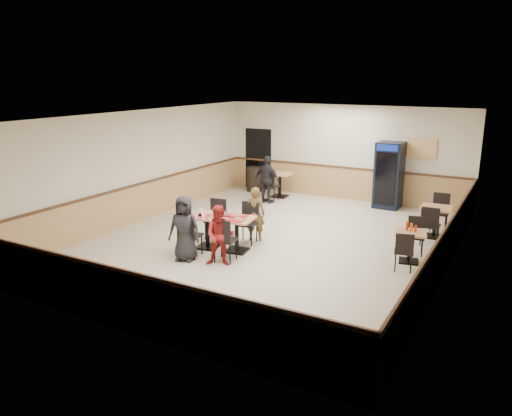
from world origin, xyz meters
The scene contains 20 objects.
ground centered at (0.00, 0.00, 0.00)m, with size 10.00×10.00×0.00m, color beige.
room_shell centered at (1.78, 2.55, 0.58)m, with size 10.00×10.00×10.00m.
main_table centered at (-0.73, -1.03, 0.52)m, with size 1.56×0.94×0.79m.
main_chairs centered at (-0.79, -1.04, 0.50)m, with size 1.54×1.90×1.00m.
diner_woman_left centered at (-1.07, -1.98, 0.71)m, with size 0.70×0.45×1.42m, color black.
diner_woman_right centered at (-0.24, -1.86, 0.65)m, with size 0.63×0.49×1.30m, color maroon.
diner_man_opposite centered at (-0.40, -0.07, 0.66)m, with size 0.48×0.32×1.33m, color brown.
lone_diner centered at (-1.85, 3.30, 0.74)m, with size 0.87×0.36×1.48m, color black.
tabletop_clutter centered at (-0.76, -1.11, 0.81)m, with size 1.30×0.77×0.12m.
side_table_near centered at (3.21, 0.26, 0.45)m, with size 0.75×0.75×0.68m.
side_table_near_chair_south centered at (3.21, -0.29, 0.43)m, with size 0.40×0.40×0.86m, color black, non-canonical shape.
side_table_near_chair_north centered at (3.21, 0.80, 0.43)m, with size 0.40×0.40×0.86m, color black, non-canonical shape.
side_table_far centered at (3.36, 2.28, 0.52)m, with size 0.76×0.76×0.78m.
side_table_far_chair_south centered at (3.36, 1.66, 0.49)m, with size 0.45×0.45×0.98m, color black, non-canonical shape.
side_table_far_chair_north centered at (3.36, 2.90, 0.49)m, with size 0.45×0.45×0.98m, color black, non-canonical shape.
condiment_caddy centered at (3.18, 0.31, 0.77)m, with size 0.23×0.06×0.20m.
back_table centered at (-1.85, 4.20, 0.53)m, with size 0.80×0.80×0.80m.
back_table_chair_lone centered at (-1.85, 3.56, 0.50)m, with size 0.47×0.47×1.01m, color black, non-canonical shape.
pepsi_cooler centered at (1.58, 4.59, 0.99)m, with size 0.76×0.77×1.98m.
trash_bin centered at (-3.01, 4.55, 0.42)m, with size 0.53×0.53×0.83m, color black.
Camera 1 is at (5.23, -10.15, 3.91)m, focal length 35.00 mm.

